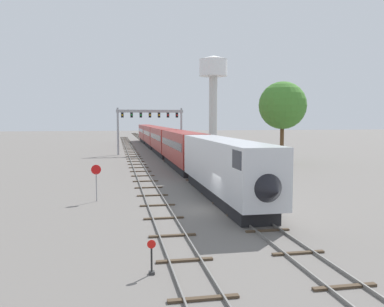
{
  "coord_description": "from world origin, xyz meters",
  "views": [
    {
      "loc": [
        -6.5,
        -27.66,
        6.41
      ],
      "look_at": [
        1.0,
        12.0,
        3.0
      ],
      "focal_mm": 38.1,
      "sensor_mm": 36.0,
      "label": 1
    }
  ],
  "objects": [
    {
      "name": "switch_stand",
      "position": [
        -5.1,
        -11.25,
        0.52
      ],
      "size": [
        0.36,
        0.24,
        1.46
      ],
      "color": "black",
      "rests_on": "ground"
    },
    {
      "name": "ground_plane",
      "position": [
        0.0,
        0.0,
        0.0
      ],
      "size": [
        400.0,
        400.0,
        0.0
      ],
      "primitive_type": "plane",
      "color": "slate"
    },
    {
      "name": "trackside_tree_left",
      "position": [
        17.11,
        27.45,
        8.35
      ],
      "size": [
        6.8,
        6.8,
        11.78
      ],
      "color": "brown",
      "rests_on": "ground"
    },
    {
      "name": "stop_sign",
      "position": [
        -8.0,
        4.57,
        1.87
      ],
      "size": [
        0.76,
        0.08,
        2.88
      ],
      "color": "gray",
      "rests_on": "ground"
    },
    {
      "name": "passenger_train",
      "position": [
        2.0,
        45.22,
        2.61
      ],
      "size": [
        3.04,
        103.14,
        4.8
      ],
      "color": "silver",
      "rests_on": "ground"
    },
    {
      "name": "track_main",
      "position": [
        2.0,
        60.0,
        0.07
      ],
      "size": [
        2.6,
        200.0,
        0.16
      ],
      "color": "slate",
      "rests_on": "ground"
    },
    {
      "name": "water_tower",
      "position": [
        24.01,
        97.82,
        20.21
      ],
      "size": [
        8.88,
        8.88,
        26.21
      ],
      "color": "beige",
      "rests_on": "ground"
    },
    {
      "name": "track_near",
      "position": [
        -3.5,
        40.0,
        0.07
      ],
      "size": [
        2.6,
        160.0,
        0.16
      ],
      "color": "slate",
      "rests_on": "ground"
    },
    {
      "name": "signal_gantry",
      "position": [
        -0.25,
        46.32,
        6.24
      ],
      "size": [
        12.1,
        0.49,
        8.45
      ],
      "color": "#999BA0",
      "rests_on": "ground"
    }
  ]
}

